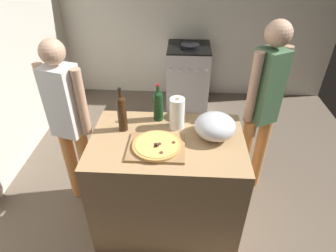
{
  "coord_description": "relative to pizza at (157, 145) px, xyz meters",
  "views": [
    {
      "loc": [
        -0.04,
        -1.0,
        2.18
      ],
      "look_at": [
        -0.15,
        0.76,
        0.95
      ],
      "focal_mm": 30.38,
      "sensor_mm": 36.0,
      "label": 1
    }
  ],
  "objects": [
    {
      "name": "wine_bottle_clear",
      "position": [
        -0.28,
        0.22,
        0.13
      ],
      "size": [
        0.07,
        0.07,
        0.36
      ],
      "color": "#331E0F",
      "rests_on": "counter"
    },
    {
      "name": "paper_towel_roll",
      "position": [
        0.13,
        0.27,
        0.09
      ],
      "size": [
        0.11,
        0.11,
        0.25
      ],
      "color": "white",
      "rests_on": "counter"
    },
    {
      "name": "pizza",
      "position": [
        0.0,
        0.0,
        0.0
      ],
      "size": [
        0.34,
        0.34,
        0.03
      ],
      "color": "tan",
      "rests_on": "cutting_board"
    },
    {
      "name": "kitchen_wall_rear",
      "position": [
        0.21,
        2.62,
        0.37
      ],
      "size": [
        4.2,
        0.1,
        2.6
      ],
      "primitive_type": "cube",
      "color": "silver",
      "rests_on": "ground_plane"
    },
    {
      "name": "wine_bottle_amber",
      "position": [
        -0.02,
        0.38,
        0.11
      ],
      "size": [
        0.08,
        0.08,
        0.31
      ],
      "color": "#143819",
      "rests_on": "counter"
    },
    {
      "name": "person_in_stripes",
      "position": [
        -0.76,
        0.34,
        -0.03
      ],
      "size": [
        0.39,
        0.26,
        1.56
      ],
      "color": "#D88C4C",
      "rests_on": "ground_plane"
    },
    {
      "name": "mixing_bowl",
      "position": [
        0.41,
        0.17,
        0.06
      ],
      "size": [
        0.3,
        0.3,
        0.18
      ],
      "color": "#B2B2B7",
      "rests_on": "counter"
    },
    {
      "name": "person_in_red",
      "position": [
        0.85,
        0.55,
        0.01
      ],
      "size": [
        0.32,
        0.27,
        1.66
      ],
      "color": "#D88C4C",
      "rests_on": "ground_plane"
    },
    {
      "name": "ground_plane",
      "position": [
        0.21,
        1.01,
        -0.94
      ],
      "size": [
        4.2,
        3.71,
        0.02
      ],
      "primitive_type": "cube",
      "color": "#6B5B4C"
    },
    {
      "name": "cutting_board",
      "position": [
        -0.0,
        0.0,
        -0.02
      ],
      "size": [
        0.4,
        0.32,
        0.02
      ],
      "primitive_type": "cube",
      "color": "#9E7247",
      "rests_on": "counter"
    },
    {
      "name": "stove",
      "position": [
        0.24,
        2.22,
        -0.49
      ],
      "size": [
        0.58,
        0.63,
        0.92
      ],
      "color": "#B7B7BC",
      "rests_on": "ground_plane"
    },
    {
      "name": "counter",
      "position": [
        0.07,
        0.11,
        -0.48
      ],
      "size": [
        1.14,
        0.74,
        0.9
      ],
      "primitive_type": "cube",
      "color": "tan",
      "rests_on": "ground_plane"
    }
  ]
}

